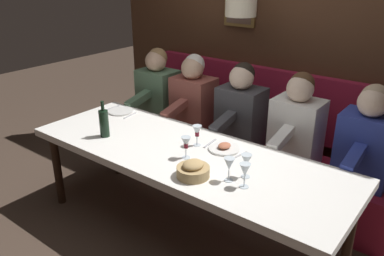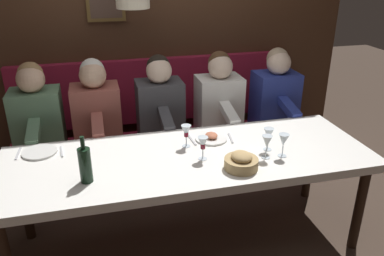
# 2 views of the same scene
# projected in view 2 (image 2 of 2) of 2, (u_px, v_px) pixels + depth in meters

# --- Properties ---
(ground_plane) EXTENTS (12.00, 12.00, 0.00)m
(ground_plane) POSITION_uv_depth(u_px,v_px,m) (189.00, 241.00, 2.98)
(ground_plane) COLOR #423328
(dining_table) EXTENTS (0.90, 2.55, 0.74)m
(dining_table) POSITION_uv_depth(u_px,v_px,m) (189.00, 163.00, 2.71)
(dining_table) COLOR white
(dining_table) RESTS_ON ground_plane
(banquette_bench) EXTENTS (0.52, 2.75, 0.45)m
(banquette_bench) POSITION_uv_depth(u_px,v_px,m) (167.00, 161.00, 3.68)
(banquette_bench) COLOR maroon
(banquette_bench) RESTS_ON ground_plane
(back_wall_panel) EXTENTS (0.59, 3.95, 2.90)m
(back_wall_panel) POSITION_uv_depth(u_px,v_px,m) (152.00, 28.00, 3.73)
(back_wall_panel) COLOR #422819
(back_wall_panel) RESTS_ON ground_plane
(diner_nearest) EXTENTS (0.60, 0.40, 0.79)m
(diner_nearest) POSITION_uv_depth(u_px,v_px,m) (275.00, 93.00, 3.68)
(diner_nearest) COLOR #283893
(diner_nearest) RESTS_ON banquette_bench
(diner_near) EXTENTS (0.60, 0.40, 0.79)m
(diner_near) POSITION_uv_depth(u_px,v_px,m) (219.00, 98.00, 3.55)
(diner_near) COLOR white
(diner_near) RESTS_ON banquette_bench
(diner_middle) EXTENTS (0.60, 0.40, 0.79)m
(diner_middle) POSITION_uv_depth(u_px,v_px,m) (160.00, 103.00, 3.43)
(diner_middle) COLOR #3D3D42
(diner_middle) RESTS_ON banquette_bench
(diner_far) EXTENTS (0.60, 0.40, 0.79)m
(diner_far) POSITION_uv_depth(u_px,v_px,m) (96.00, 108.00, 3.31)
(diner_far) COLOR #934C42
(diner_far) RESTS_ON banquette_bench
(diner_farthest) EXTENTS (0.60, 0.40, 0.79)m
(diner_farthest) POSITION_uv_depth(u_px,v_px,m) (37.00, 113.00, 3.20)
(diner_farthest) COLOR #567A5B
(diner_farthest) RESTS_ON banquette_bench
(place_setting_0) EXTENTS (0.24, 0.32, 0.01)m
(place_setting_0) POSITION_uv_depth(u_px,v_px,m) (40.00, 152.00, 2.71)
(place_setting_0) COLOR silver
(place_setting_0) RESTS_ON dining_table
(place_setting_1) EXTENTS (0.24, 0.33, 0.05)m
(place_setting_1) POSITION_uv_depth(u_px,v_px,m) (211.00, 138.00, 2.91)
(place_setting_1) COLOR white
(place_setting_1) RESTS_ON dining_table
(wine_glass_0) EXTENTS (0.07, 0.07, 0.16)m
(wine_glass_0) POSITION_uv_depth(u_px,v_px,m) (267.00, 142.00, 2.61)
(wine_glass_0) COLOR silver
(wine_glass_0) RESTS_ON dining_table
(wine_glass_1) EXTENTS (0.07, 0.07, 0.16)m
(wine_glass_1) POSITION_uv_depth(u_px,v_px,m) (284.00, 141.00, 2.63)
(wine_glass_1) COLOR silver
(wine_glass_1) RESTS_ON dining_table
(wine_glass_2) EXTENTS (0.07, 0.07, 0.16)m
(wine_glass_2) POSITION_uv_depth(u_px,v_px,m) (203.00, 144.00, 2.59)
(wine_glass_2) COLOR silver
(wine_glass_2) RESTS_ON dining_table
(wine_glass_3) EXTENTS (0.07, 0.07, 0.16)m
(wine_glass_3) POSITION_uv_depth(u_px,v_px,m) (186.00, 132.00, 2.77)
(wine_glass_3) COLOR silver
(wine_glass_3) RESTS_ON dining_table
(wine_glass_4) EXTENTS (0.07, 0.07, 0.16)m
(wine_glass_4) POSITION_uv_depth(u_px,v_px,m) (269.00, 135.00, 2.72)
(wine_glass_4) COLOR silver
(wine_glass_4) RESTS_ON dining_table
(wine_bottle) EXTENTS (0.08, 0.08, 0.30)m
(wine_bottle) POSITION_uv_depth(u_px,v_px,m) (85.00, 165.00, 2.33)
(wine_bottle) COLOR black
(wine_bottle) RESTS_ON dining_table
(bread_bowl) EXTENTS (0.22, 0.22, 0.12)m
(bread_bowl) POSITION_uv_depth(u_px,v_px,m) (241.00, 162.00, 2.50)
(bread_bowl) COLOR tan
(bread_bowl) RESTS_ON dining_table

